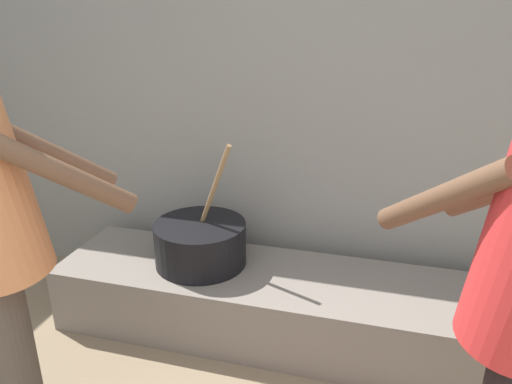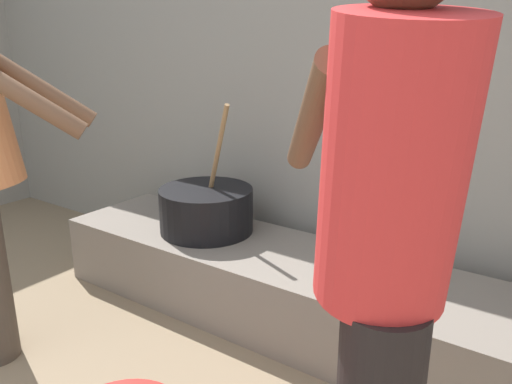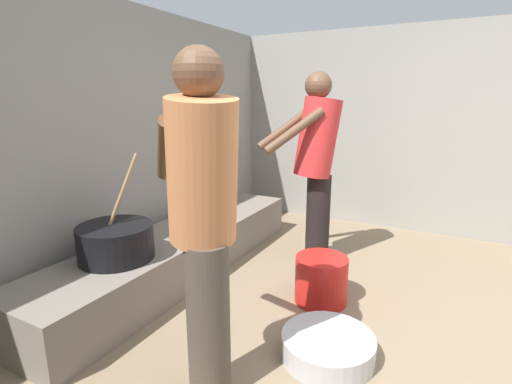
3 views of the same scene
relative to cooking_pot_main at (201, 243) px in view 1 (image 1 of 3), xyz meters
name	(u,v)px [view 1 (image 1 of 3)]	position (x,y,z in m)	size (l,w,h in m)	color
block_enclosure_rear	(249,117)	(0.12, 0.50, 0.58)	(5.33, 0.20, 2.10)	gray
hearth_ledge	(310,309)	(0.60, -0.02, -0.29)	(2.68, 0.60, 0.35)	slate
cooking_pot_main	(201,243)	(0.00, 0.00, 0.00)	(0.48, 0.48, 0.68)	black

